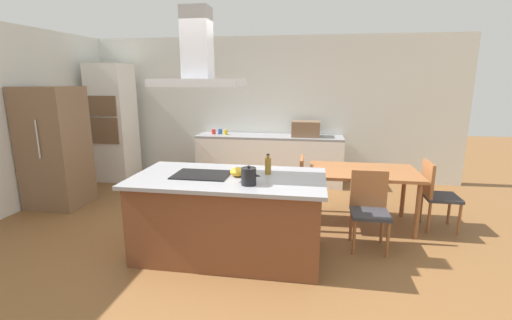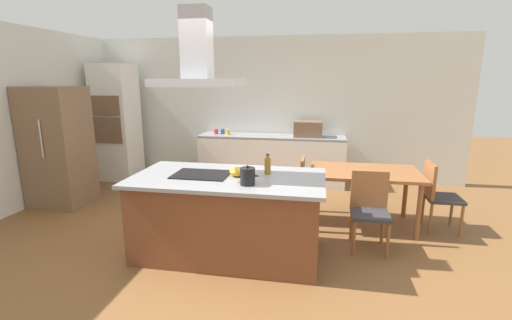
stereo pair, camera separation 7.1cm
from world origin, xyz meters
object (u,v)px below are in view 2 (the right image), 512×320
at_px(mixing_bowl, 238,172).
at_px(coffee_mug_blue, 223,131).
at_px(wall_oven_stack, 117,123).
at_px(olive_oil_bottle, 268,166).
at_px(coffee_mug_red, 216,131).
at_px(coffee_mug_yellow, 228,132).
at_px(chair_facing_island, 370,205).
at_px(range_hood, 197,61).
at_px(cooktop, 201,174).
at_px(chair_at_left_end, 294,185).
at_px(tea_kettle, 248,176).
at_px(countertop_microwave, 308,129).
at_px(refrigerator, 58,147).
at_px(dining_table, 364,177).
at_px(chair_at_right_end, 437,192).

height_order(mixing_bowl, coffee_mug_blue, mixing_bowl).
bearing_deg(wall_oven_stack, olive_oil_bottle, -36.86).
height_order(coffee_mug_red, coffee_mug_yellow, same).
bearing_deg(chair_facing_island, range_hood, -166.41).
bearing_deg(cooktop, olive_oil_bottle, 13.20).
xyz_separation_m(olive_oil_bottle, chair_at_left_end, (0.23, 0.95, -0.49)).
bearing_deg(range_hood, tea_kettle, -25.05).
height_order(olive_oil_bottle, countertop_microwave, countertop_microwave).
distance_m(refrigerator, dining_table, 4.54).
relative_size(tea_kettle, chair_at_right_end, 0.23).
distance_m(coffee_mug_red, chair_at_right_end, 3.92).
bearing_deg(wall_oven_stack, range_hood, -45.53).
bearing_deg(coffee_mug_blue, range_hood, -78.92).
bearing_deg(dining_table, wall_oven_stack, 161.04).
height_order(coffee_mug_yellow, dining_table, coffee_mug_yellow).
relative_size(coffee_mug_blue, refrigerator, 0.05).
height_order(tea_kettle, coffee_mug_yellow, tea_kettle).
bearing_deg(range_hood, chair_at_left_end, 49.74).
distance_m(olive_oil_bottle, wall_oven_stack, 4.14).
distance_m(coffee_mug_red, chair_facing_island, 3.56).
xyz_separation_m(chair_facing_island, range_hood, (-1.86, -0.45, 1.59)).
height_order(mixing_bowl, chair_at_left_end, mixing_bowl).
bearing_deg(coffee_mug_blue, cooktop, -78.92).
height_order(coffee_mug_blue, chair_facing_island, coffee_mug_blue).
relative_size(wall_oven_stack, dining_table, 1.57).
relative_size(tea_kettle, mixing_bowl, 1.15).
xyz_separation_m(refrigerator, range_hood, (2.68, -1.12, 1.19)).
bearing_deg(tea_kettle, chair_facing_island, 29.24).
bearing_deg(dining_table, chair_facing_island, -90.00).
relative_size(chair_facing_island, chair_at_left_end, 1.00).
relative_size(olive_oil_bottle, wall_oven_stack, 0.10).
bearing_deg(chair_at_right_end, refrigerator, 179.92).
xyz_separation_m(coffee_mug_yellow, chair_facing_island, (2.31, -2.41, -0.44)).
xyz_separation_m(refrigerator, chair_facing_island, (4.54, -0.67, -0.40)).
distance_m(tea_kettle, coffee_mug_blue, 3.41).
bearing_deg(chair_at_left_end, countertop_microwave, 86.64).
relative_size(olive_oil_bottle, chair_at_left_end, 0.26).
xyz_separation_m(wall_oven_stack, refrigerator, (-0.08, -1.52, -0.19)).
bearing_deg(range_hood, refrigerator, 157.25).
relative_size(coffee_mug_blue, range_hood, 0.10).
distance_m(countertop_microwave, chair_at_left_end, 1.85).
relative_size(countertop_microwave, chair_facing_island, 0.56).
relative_size(olive_oil_bottle, coffee_mug_yellow, 2.52).
height_order(coffee_mug_blue, chair_at_right_end, coffee_mug_blue).
bearing_deg(chair_at_left_end, chair_facing_island, -36.01).
height_order(countertop_microwave, wall_oven_stack, wall_oven_stack).
height_order(cooktop, coffee_mug_red, coffee_mug_red).
bearing_deg(tea_kettle, coffee_mug_blue, 109.74).
xyz_separation_m(cooktop, olive_oil_bottle, (0.71, 0.17, 0.09)).
bearing_deg(olive_oil_bottle, countertop_microwave, 82.90).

